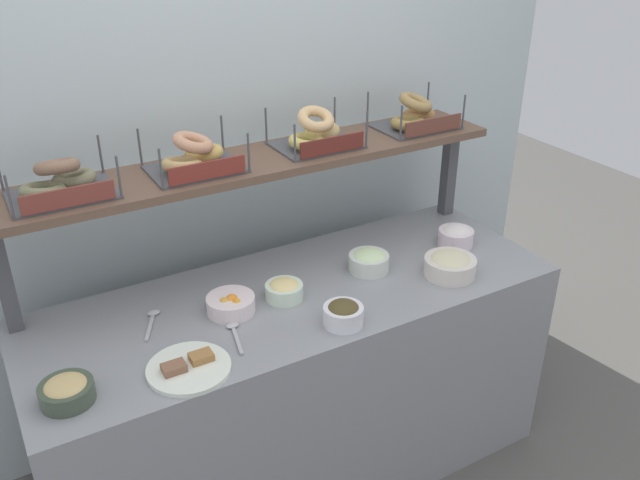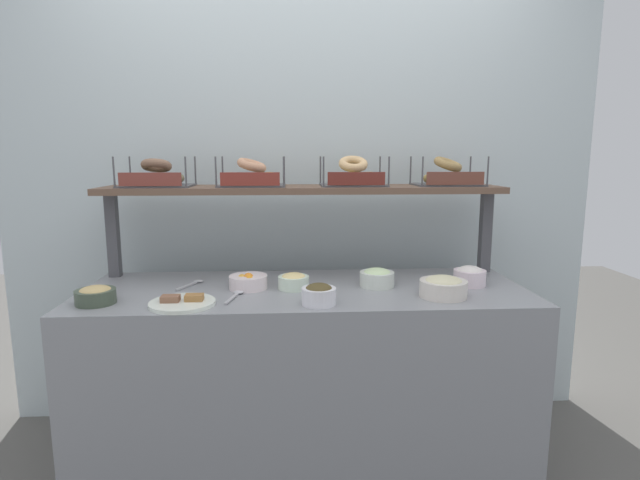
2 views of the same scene
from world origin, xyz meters
The scene contains 20 objects.
ground_plane centered at (0.00, 0.00, 0.00)m, with size 8.00×8.00×0.00m, color #595651.
back_wall centered at (0.00, 0.55, 1.20)m, with size 3.13×0.06×2.40m, color silver.
deli_counter centered at (0.00, 0.00, 0.42)m, with size 1.93×0.70×0.85m, color gray.
shelf_riser_left centered at (-0.91, 0.27, 1.05)m, with size 0.05×0.05×0.40m, color #4C4C51.
shelf_riser_right centered at (0.91, 0.27, 1.05)m, with size 0.05×0.05×0.40m, color #4C4C51.
upper_shelf centered at (0.00, 0.27, 1.26)m, with size 1.89×0.32×0.03m, color brown.
bowl_cream_cheese centered at (0.74, 0.00, 0.89)m, with size 0.14×0.14×0.09m.
bowl_egg_salad centered at (-0.05, -0.01, 0.88)m, with size 0.13×0.13×0.07m.
bowl_chocolate_spread centered at (0.04, -0.25, 0.89)m, with size 0.13×0.13×0.08m.
bowl_potato_salad centered at (0.56, -0.17, 0.89)m, with size 0.19×0.19×0.09m.
bowl_scallion_spread centered at (0.32, 0.01, 0.89)m, with size 0.15×0.15×0.08m.
bowl_fruit_salad centered at (-0.25, 0.01, 0.88)m, with size 0.17×0.17×0.07m.
bowl_hummus centered at (-0.83, -0.18, 0.89)m, with size 0.15×0.15×0.07m.
serving_plate_white centered at (-0.49, -0.22, 0.86)m, with size 0.26×0.26×0.04m.
serving_spoon_near_plate centered at (-0.29, -0.12, 0.86)m, with size 0.06×0.17×0.01m.
serving_spoon_by_edge centered at (-0.50, 0.09, 0.86)m, with size 0.10×0.16×0.01m.
bagel_basket_poppy centered at (-0.69, 0.26, 1.33)m, with size 0.32×0.26×0.14m.
bagel_basket_sesame centered at (-0.24, 0.26, 1.33)m, with size 0.31×0.27×0.14m.
bagel_basket_plain centered at (0.24, 0.27, 1.33)m, with size 0.31×0.25×0.15m.
bagel_basket_everything centered at (0.70, 0.27, 1.33)m, with size 0.32×0.26×0.15m.
Camera 2 is at (-0.07, -2.13, 1.42)m, focal length 28.03 mm.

